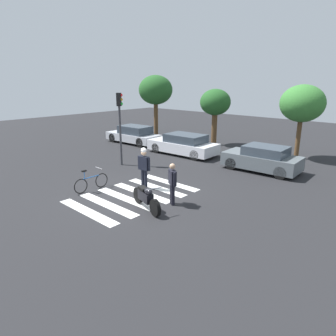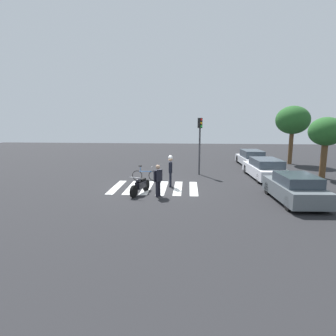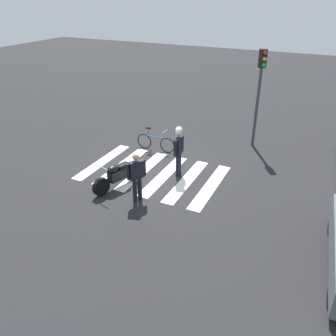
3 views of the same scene
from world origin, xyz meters
The scene contains 7 objects.
ground_plane centered at (0.00, 0.00, 0.00)m, with size 60.00×60.00×0.00m, color #232326.
police_motorcycle centered at (1.40, -0.60, 0.46)m, with size 2.01×0.86×1.03m.
leaning_bicycle centered at (-1.83, -0.84, 0.37)m, with size 0.46×1.73×0.99m.
officer_on_foot centered at (1.83, 0.40, 0.94)m, with size 0.58×0.42×1.65m.
officer_by_motorcycle centered at (-0.29, 0.89, 1.10)m, with size 0.69×0.25×1.87m.
crosswalk_stripes centered at (0.00, 0.00, 0.00)m, with size 3.30×4.95×0.01m.
traffic_light_pole centered at (-4.13, 2.72, 2.71)m, with size 0.35×0.34×4.02m.
Camera 3 is at (9.97, 5.37, 6.11)m, focal length 37.08 mm.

